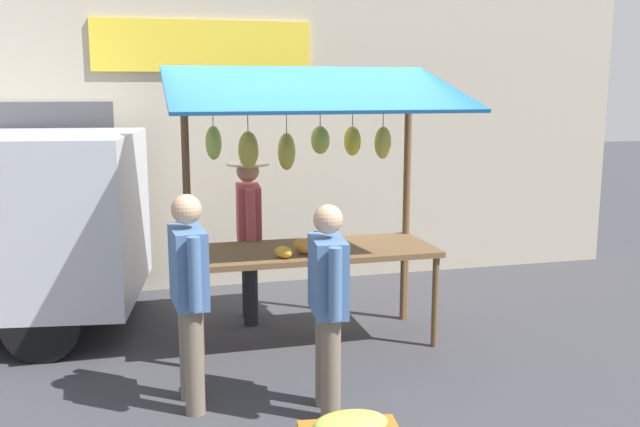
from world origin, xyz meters
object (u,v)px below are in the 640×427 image
object	(u,v)px
shopper_with_ponytail	(328,297)
shopper_in_striped_shirt	(189,287)
market_stall	(309,173)
vendor_with_sunhat	(249,227)

from	to	relation	value
shopper_with_ponytail	shopper_in_striped_shirt	size ratio (longest dim) A/B	0.96
shopper_with_ponytail	shopper_in_striped_shirt	distance (m)	0.99
market_stall	vendor_with_sunhat	xyz separation A→B (m)	(0.44, -0.71, -0.60)
market_stall	vendor_with_sunhat	bearing A→B (deg)	-58.08
market_stall	vendor_with_sunhat	distance (m)	1.03
market_stall	shopper_with_ponytail	world-z (taller)	market_stall
shopper_with_ponytail	shopper_in_striped_shirt	world-z (taller)	shopper_in_striped_shirt
market_stall	shopper_in_striped_shirt	size ratio (longest dim) A/B	1.59
vendor_with_sunhat	market_stall	bearing A→B (deg)	37.12
vendor_with_sunhat	shopper_in_striped_shirt	world-z (taller)	vendor_with_sunhat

